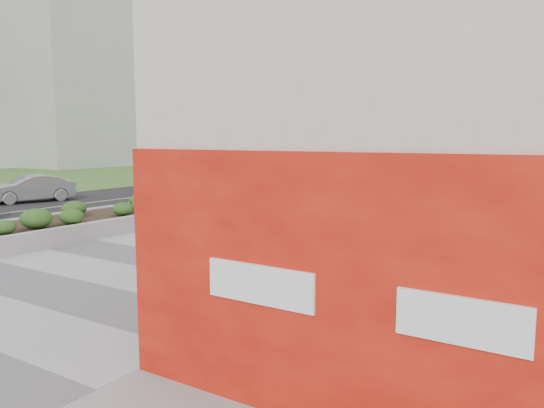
{
  "coord_description": "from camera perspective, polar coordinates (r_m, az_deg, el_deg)",
  "views": [
    {
      "loc": [
        9.26,
        -7.89,
        3.14
      ],
      "look_at": [
        0.44,
        5.78,
        1.1
      ],
      "focal_mm": 35.0,
      "sensor_mm": 36.0,
      "label": 1
    }
  ],
  "objects": [
    {
      "name": "distant_bldg_west_a",
      "position": [
        66.64,
        -22.76,
        13.38
      ],
      "size": [
        18.0,
        12.0,
        22.0
      ],
      "primitive_type": "cube",
      "color": "#ADAAA3",
      "rests_on": "ground"
    },
    {
      "name": "building",
      "position": [
        17.04,
        25.43,
        9.28
      ],
      "size": [
        6.04,
        24.08,
        8.0
      ],
      "color": "#B9B39E",
      "rests_on": "ground"
    },
    {
      "name": "walkway",
      "position": [
        14.63,
        -7.41,
        -5.29
      ],
      "size": [
        8.0,
        36.0,
        0.01
      ],
      "primitive_type": "cube",
      "color": "#A8A8AD",
      "rests_on": "ground"
    },
    {
      "name": "traffic_signal_near",
      "position": [
        30.28,
        -0.19,
        6.43
      ],
      "size": [
        0.33,
        0.28,
        4.2
      ],
      "color": "black",
      "rests_on": "ground"
    },
    {
      "name": "traffic_signal_far",
      "position": [
        35.77,
        -13.18,
        6.36
      ],
      "size": [
        0.33,
        0.28,
        4.2
      ],
      "color": "black",
      "rests_on": "ground"
    },
    {
      "name": "ground",
      "position": [
        12.56,
        -16.35,
        -7.63
      ],
      "size": [
        160.0,
        160.0,
        0.0
      ],
      "primitive_type": "plane",
      "color": "gray",
      "rests_on": "ground"
    },
    {
      "name": "manhole_cover",
      "position": [
        14.32,
        -5.88,
        -5.54
      ],
      "size": [
        0.44,
        0.44,
        0.01
      ],
      "primitive_type": "cylinder",
      "color": "#595654",
      "rests_on": "ground"
    },
    {
      "name": "distant_bldg_north_l",
      "position": [
        64.85,
        20.44,
        12.79
      ],
      "size": [
        16.0,
        12.0,
        20.0
      ],
      "primitive_type": "cube",
      "color": "#ADAAA3",
      "rests_on": "ground"
    },
    {
      "name": "planter",
      "position": [
        21.14,
        -11.84,
        -0.4
      ],
      "size": [
        3.0,
        18.0,
        0.9
      ],
      "color": "#9E9EA0",
      "rests_on": "ground"
    },
    {
      "name": "skateboarder",
      "position": [
        17.32,
        2.97,
        -0.87
      ],
      "size": [
        0.49,
        0.74,
        1.43
      ],
      "rotation": [
        0.0,
        0.0,
        -0.1
      ],
      "color": "beige",
      "rests_on": "ground"
    },
    {
      "name": "street",
      "position": [
        26.14,
        -22.02,
        -0.27
      ],
      "size": [
        10.0,
        40.0,
        0.0
      ],
      "primitive_type": "cube",
      "color": "black",
      "rests_on": "ground"
    },
    {
      "name": "car_silver",
      "position": [
        28.53,
        -24.51,
        1.53
      ],
      "size": [
        2.49,
        4.26,
        1.33
      ],
      "primitive_type": "imported",
      "rotation": [
        0.0,
        0.0,
        -0.29
      ],
      "color": "#A1A4A8",
      "rests_on": "ground"
    }
  ]
}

